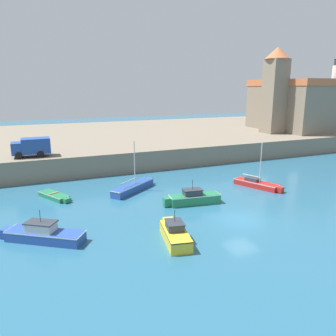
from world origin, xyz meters
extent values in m
plane|color=#28607F|center=(0.00, 0.00, 0.00)|extent=(200.00, 200.00, 0.00)
cube|color=gray|center=(0.00, 38.15, 1.35)|extent=(120.00, 40.00, 2.70)
cube|color=#237A4C|center=(-14.00, 11.92, 0.25)|extent=(2.83, 3.86, 0.49)
cube|color=#237A4C|center=(-12.99, 10.03, 0.25)|extent=(0.85, 0.80, 0.42)
cube|color=white|center=(-14.00, 11.92, 0.45)|extent=(2.86, 3.89, 0.07)
cube|color=#997F5B|center=(-14.00, 11.92, 0.53)|extent=(1.00, 0.66, 0.08)
cube|color=yellow|center=(-6.79, -1.47, 0.44)|extent=(2.27, 4.26, 0.89)
cube|color=yellow|center=(-6.33, 0.84, 0.44)|extent=(0.95, 0.83, 0.75)
cube|color=black|center=(-6.79, -1.47, 0.85)|extent=(2.29, 4.30, 0.07)
cube|color=#333842|center=(-6.75, -1.27, 1.13)|extent=(1.39, 1.61, 0.48)
cube|color=#2D333D|center=(-6.75, -1.27, 1.41)|extent=(1.49, 1.74, 0.08)
cylinder|color=black|center=(-6.75, -1.27, 1.90)|extent=(0.04, 0.04, 0.90)
cube|color=#284C9E|center=(-6.15, 10.94, 0.40)|extent=(5.45, 4.54, 0.80)
cube|color=#284C9E|center=(-3.57, 12.88, 0.40)|extent=(0.86, 0.88, 0.68)
cube|color=white|center=(-6.15, 10.94, 0.76)|extent=(5.50, 4.58, 0.07)
cylinder|color=silver|center=(-5.79, 11.20, 3.10)|extent=(0.10, 0.10, 4.60)
cylinder|color=silver|center=(-6.73, 10.49, 1.35)|extent=(2.16, 1.66, 0.08)
cube|color=#284C9E|center=(-15.30, 2.27, 0.38)|extent=(5.49, 4.45, 0.76)
cube|color=#284C9E|center=(-17.90, 4.05, 0.38)|extent=(1.06, 1.10, 0.65)
cube|color=white|center=(-15.30, 2.27, 0.72)|extent=(5.54, 4.49, 0.07)
cube|color=silver|center=(-15.53, 2.43, 1.07)|extent=(2.27, 2.07, 0.61)
cube|color=#2D333D|center=(-15.53, 2.43, 1.42)|extent=(2.45, 2.23, 0.08)
cylinder|color=black|center=(-15.53, 2.43, 1.91)|extent=(0.04, 0.04, 0.90)
cube|color=#237A4C|center=(-1.84, 5.05, 0.44)|extent=(4.93, 2.06, 0.89)
cube|color=#237A4C|center=(-4.53, 5.41, 0.44)|extent=(0.75, 0.87, 0.76)
cube|color=white|center=(-1.84, 5.05, 0.85)|extent=(4.97, 2.08, 0.07)
cube|color=#333842|center=(-2.08, 5.08, 1.13)|extent=(1.80, 1.29, 0.48)
cube|color=#2D333D|center=(-2.08, 5.08, 1.41)|extent=(1.95, 1.38, 0.08)
cylinder|color=black|center=(-2.08, 5.08, 1.90)|extent=(0.04, 0.04, 0.90)
cube|color=red|center=(6.89, 7.08, 0.32)|extent=(3.13, 5.11, 0.64)
cube|color=red|center=(7.97, 4.51, 0.32)|extent=(0.88, 0.81, 0.54)
cube|color=white|center=(6.89, 7.08, 0.60)|extent=(3.16, 5.16, 0.07)
cylinder|color=silver|center=(7.04, 6.74, 2.84)|extent=(0.10, 0.10, 4.39)
cylinder|color=silver|center=(6.65, 7.66, 1.19)|extent=(0.95, 2.10, 0.08)
cube|color=#333842|center=(6.70, 7.54, 0.82)|extent=(1.41, 1.73, 0.36)
cube|color=gray|center=(32.00, 28.86, 6.87)|extent=(10.26, 15.95, 8.35)
cube|color=#C1663D|center=(32.00, 28.86, 11.65)|extent=(10.47, 16.27, 1.20)
cube|color=gray|center=(25.20, 26.46, 9.14)|extent=(3.34, 3.34, 12.89)
cone|color=#C1663D|center=(25.20, 26.46, 16.58)|extent=(4.35, 4.35, 2.00)
cylinder|color=silver|center=(40.00, 26.31, 8.77)|extent=(2.12, 2.12, 12.14)
cylinder|color=#2D5647|center=(40.00, 26.31, 9.37)|extent=(2.19, 2.19, 0.90)
cube|color=#234793|center=(-15.10, 20.63, 4.00)|extent=(3.20, 2.10, 1.80)
cube|color=#234793|center=(-17.15, 20.64, 3.80)|extent=(1.30, 2.00, 1.40)
cube|color=#334756|center=(-17.60, 20.64, 4.00)|extent=(0.12, 1.80, 0.70)
cylinder|color=black|center=(-17.05, 19.69, 3.10)|extent=(0.80, 0.28, 0.80)
cylinder|color=black|center=(-17.05, 21.59, 3.10)|extent=(0.80, 0.28, 0.80)
cylinder|color=black|center=(-14.70, 19.68, 3.10)|extent=(0.80, 0.28, 0.80)
cylinder|color=black|center=(-14.70, 21.58, 3.10)|extent=(0.80, 0.28, 0.80)
camera|label=1|loc=(-15.68, -21.02, 10.69)|focal=35.00mm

